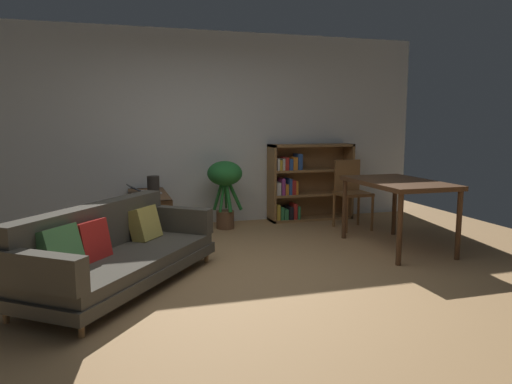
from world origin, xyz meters
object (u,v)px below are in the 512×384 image
at_px(fabric_couch, 114,251).
at_px(bookshelf, 304,183).
at_px(dining_table, 398,188).
at_px(media_console, 149,216).
at_px(desk_speaker, 153,187).
at_px(potted_floor_plant, 225,181).
at_px(open_laptop, 145,191).
at_px(dining_chair_near, 351,189).

height_order(fabric_couch, bookshelf, bookshelf).
xyz_separation_m(fabric_couch, dining_table, (3.12, 0.44, 0.38)).
relative_size(media_console, dining_table, 0.90).
bearing_deg(media_console, desk_speaker, -82.09).
bearing_deg(potted_floor_plant, desk_speaker, -153.58).
bearing_deg(bookshelf, open_laptop, -170.47).
distance_m(dining_table, bookshelf, 1.92).
height_order(open_laptop, dining_table, dining_table).
relative_size(potted_floor_plant, dining_table, 0.71).
relative_size(desk_speaker, bookshelf, 0.20).
xyz_separation_m(open_laptop, dining_chair_near, (2.72, -0.35, -0.04)).
bearing_deg(fabric_couch, potted_floor_plant, 54.01).
xyz_separation_m(desk_speaker, potted_floor_plant, (0.99, 0.49, -0.03)).
bearing_deg(dining_chair_near, desk_speaker, -179.14).
distance_m(media_console, open_laptop, 0.33).
height_order(desk_speaker, dining_chair_near, dining_chair_near).
height_order(dining_table, dining_chair_near, dining_chair_near).
bearing_deg(bookshelf, dining_chair_near, -62.66).
bearing_deg(desk_speaker, media_console, 97.91).
bearing_deg(bookshelf, media_console, -168.06).
relative_size(desk_speaker, dining_table, 0.20).
xyz_separation_m(dining_table, dining_chair_near, (0.00, 1.13, -0.17)).
bearing_deg(fabric_couch, media_console, 76.58).
xyz_separation_m(open_laptop, desk_speaker, (0.07, -0.39, 0.10)).
relative_size(desk_speaker, dining_chair_near, 0.28).
bearing_deg(open_laptop, dining_chair_near, -7.39).
height_order(desk_speaker, potted_floor_plant, potted_floor_plant).
relative_size(media_console, open_laptop, 2.75).
height_order(open_laptop, dining_chair_near, dining_chair_near).
relative_size(media_console, potted_floor_plant, 1.27).
xyz_separation_m(fabric_couch, open_laptop, (0.41, 1.92, 0.25)).
height_order(fabric_couch, dining_chair_near, dining_chair_near).
distance_m(potted_floor_plant, dining_table, 2.29).
bearing_deg(dining_table, open_laptop, 151.38).
bearing_deg(media_console, fabric_couch, -103.42).
height_order(media_console, open_laptop, open_laptop).
bearing_deg(desk_speaker, bookshelf, 19.12).
distance_m(dining_chair_near, bookshelf, 0.84).
distance_m(fabric_couch, dining_table, 3.18).
xyz_separation_m(fabric_couch, media_console, (0.44, 1.83, -0.06)).
xyz_separation_m(fabric_couch, potted_floor_plant, (1.47, 2.02, 0.33)).
xyz_separation_m(desk_speaker, bookshelf, (2.26, 0.78, -0.13)).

